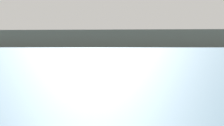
% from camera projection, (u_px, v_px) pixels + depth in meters
% --- Properties ---
extents(distant_headland, '(692.63, 518.55, 38.11)m').
position_uv_depth(distant_headland, '(122.00, 40.00, 1046.04)').
color(distant_headland, '#60665B').
rests_on(distant_headland, ground_plane).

